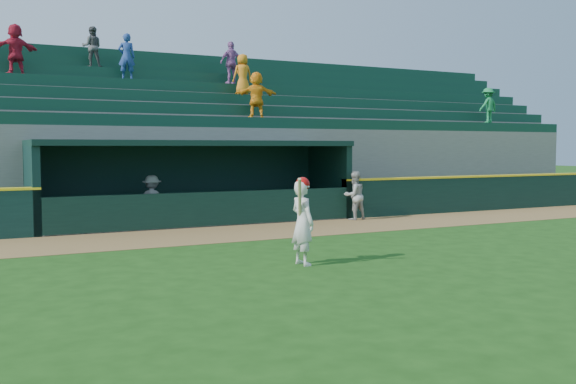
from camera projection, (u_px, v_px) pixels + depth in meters
name	position (u px, v px, depth m)	size (l,w,h in m)	color
ground	(325.00, 264.00, 12.46)	(120.00, 120.00, 0.00)	#194210
warning_track	(231.00, 233.00, 16.82)	(40.00, 3.00, 0.01)	brown
field_wall_right	(522.00, 192.00, 23.77)	(15.50, 0.30, 1.20)	black
wall_stripe_right	(522.00, 175.00, 23.73)	(15.50, 0.32, 0.06)	yellow
dugout_player_front	(354.00, 196.00, 19.95)	(0.74, 0.57, 1.52)	#A3A39E
dugout_player_inside	(152.00, 200.00, 18.59)	(0.94, 0.54, 1.45)	#999994
dugout	(193.00, 177.00, 19.48)	(9.40, 2.80, 2.46)	slate
stands	(153.00, 144.00, 23.47)	(34.50, 6.33, 7.51)	slate
batter_at_plate	(303.00, 221.00, 12.29)	(0.56, 0.77, 1.71)	silver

